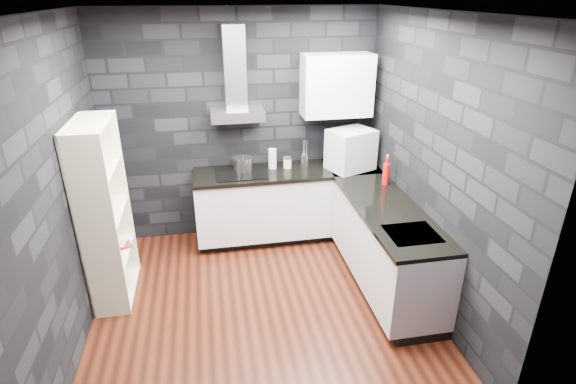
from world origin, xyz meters
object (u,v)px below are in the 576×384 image
object	(u,v)px
pot	(243,164)
appliance_garage	(351,151)
glass_vase	(272,159)
fruit_bowl	(101,217)
storage_jar	(287,163)
bookshelf	(105,214)
red_bottle	(386,174)
utensil_crock	(305,160)

from	to	relation	value
pot	appliance_garage	distance (m)	1.28
appliance_garage	glass_vase	bearing A→B (deg)	147.00
pot	fruit_bowl	size ratio (longest dim) A/B	1.11
storage_jar	appliance_garage	xyz separation A→B (m)	(0.73, -0.16, 0.17)
appliance_garage	bookshelf	size ratio (longest dim) A/B	0.28
glass_vase	fruit_bowl	distance (m)	2.04
glass_vase	pot	bearing A→B (deg)	-179.46
pot	storage_jar	distance (m)	0.53
glass_vase	red_bottle	distance (m)	1.34
pot	fruit_bowl	xyz separation A→B (m)	(-1.41, -1.04, -0.04)
pot	red_bottle	xyz separation A→B (m)	(1.49, -0.71, 0.04)
glass_vase	utensil_crock	distance (m)	0.40
bookshelf	glass_vase	bearing A→B (deg)	27.21
storage_jar	bookshelf	world-z (taller)	bookshelf
appliance_garage	bookshelf	world-z (taller)	bookshelf
glass_vase	bookshelf	size ratio (longest dim) A/B	0.13
appliance_garage	red_bottle	bearing A→B (deg)	-87.86
pot	bookshelf	world-z (taller)	bookshelf
fruit_bowl	pot	bearing A→B (deg)	36.38
appliance_garage	red_bottle	xyz separation A→B (m)	(0.23, -0.53, -0.11)
red_bottle	bookshelf	size ratio (longest dim) A/B	0.13
pot	utensil_crock	distance (m)	0.75
storage_jar	appliance_garage	bearing A→B (deg)	-12.31
utensil_crock	bookshelf	xyz separation A→B (m)	(-2.16, -0.92, -0.07)
glass_vase	fruit_bowl	xyz separation A→B (m)	(-1.76, -1.04, -0.08)
glass_vase	utensil_crock	xyz separation A→B (m)	(0.40, 0.02, -0.05)
storage_jar	fruit_bowl	xyz separation A→B (m)	(-1.93, -1.02, -0.02)
bookshelf	fruit_bowl	bearing A→B (deg)	-89.86
pot	utensil_crock	xyz separation A→B (m)	(0.75, 0.03, -0.01)
utensil_crock	appliance_garage	xyz separation A→B (m)	(0.51, -0.21, 0.16)
utensil_crock	pot	bearing A→B (deg)	-177.84
red_bottle	fruit_bowl	bearing A→B (deg)	-173.52
utensil_crock	appliance_garage	size ratio (longest dim) A/B	0.27
bookshelf	pot	bearing A→B (deg)	32.62
pot	appliance_garage	size ratio (longest dim) A/B	0.45
utensil_crock	fruit_bowl	world-z (taller)	utensil_crock
utensil_crock	bookshelf	distance (m)	2.35
bookshelf	fruit_bowl	size ratio (longest dim) A/B	8.92
utensil_crock	bookshelf	world-z (taller)	bookshelf
utensil_crock	bookshelf	size ratio (longest dim) A/B	0.07
pot	red_bottle	world-z (taller)	red_bottle
bookshelf	fruit_bowl	xyz separation A→B (m)	(0.00, -0.14, 0.04)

